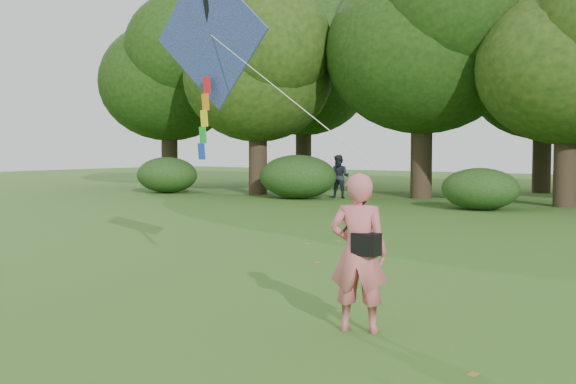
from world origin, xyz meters
The scene contains 6 objects.
ground centered at (0.00, 0.00, 0.00)m, with size 100.00×100.00×0.00m, color #265114.
man_kite_flyer centered at (0.69, 0.79, 0.93)m, with size 0.68×0.44×1.86m, color #D26269.
bystander_left centered at (-10.67, 18.89, 0.90)m, with size 0.87×0.68×1.79m, color #21242C.
crossbody_bag centered at (0.81, 0.76, 1.05)m, with size 0.43×0.20×0.72m.
flying_kite centered at (-2.72, 2.08, 3.84)m, with size 4.84×1.68×3.13m.
fallen_leaves centered at (0.64, 4.34, 0.01)m, with size 8.31×11.64×0.01m.
Camera 1 is at (4.86, -6.44, 2.17)m, focal length 45.00 mm.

